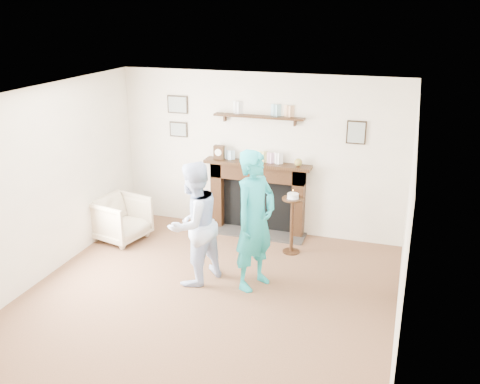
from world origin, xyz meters
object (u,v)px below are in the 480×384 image
Objects in this scene: armchair at (122,239)px; woman at (254,285)px; pedestal_table at (292,214)px; man at (195,280)px.

woman is at bearing -94.22° from armchair.
pedestal_table is (0.24, 1.10, 0.60)m from woman.
man is at bearing -105.65° from armchair.
armchair is 0.76× the size of pedestal_table.
woman reaches higher than armchair.
armchair is 2.69m from pedestal_table.
woman is at bearing -102.13° from pedestal_table.
armchair is 2.48m from woman.
armchair is 0.41× the size of woman.
woman is at bearing 122.69° from man.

